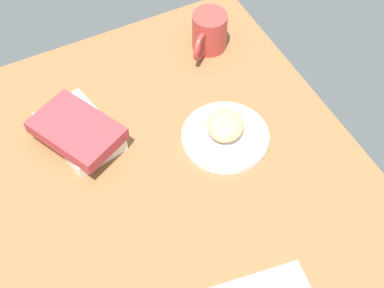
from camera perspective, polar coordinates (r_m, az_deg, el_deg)
dining_table at (r=120.98cm, az=-2.34°, el=-6.70°), size 110.00×90.00×4.00cm
round_plate at (r=128.61cm, az=3.33°, el=0.72°), size 19.68×19.68×1.40cm
scone_pastry at (r=126.81cm, az=3.35°, el=1.86°), size 12.23×12.05×4.57cm
book_stack at (r=128.55cm, az=-11.26°, el=1.29°), size 24.19×19.65×6.68cm
coffee_mug at (r=145.25cm, az=1.69°, el=11.11°), size 11.11×12.07×10.02cm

